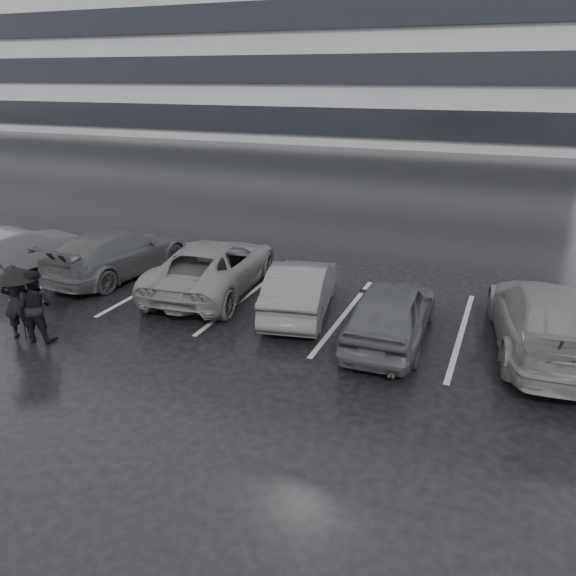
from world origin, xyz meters
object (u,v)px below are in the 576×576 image
(car_west_d, at_px, (18,249))
(pedestrian_right, at_px, (35,306))
(car_main, at_px, (391,312))
(car_west_a, at_px, (301,288))
(car_east, at_px, (548,319))
(car_west_b, at_px, (213,266))
(pedestrian_left, at_px, (17,302))
(car_west_c, at_px, (118,252))

(car_west_d, xyz_separation_m, pedestrian_right, (4.22, -3.48, 0.17))
(car_main, bearing_deg, car_west_a, -19.10)
(car_west_a, height_order, car_east, car_east)
(car_west_a, distance_m, pedestrian_right, 6.07)
(car_west_b, height_order, pedestrian_left, pedestrian_left)
(car_main, height_order, car_west_d, car_main)
(pedestrian_right, bearing_deg, car_main, -167.16)
(car_west_a, relative_size, pedestrian_right, 2.39)
(car_west_a, bearing_deg, car_east, 168.63)
(car_west_b, height_order, car_west_c, car_west_b)
(car_west_b, bearing_deg, pedestrian_right, 56.80)
(car_west_b, height_order, car_east, car_east)
(car_west_b, relative_size, pedestrian_left, 2.94)
(car_west_a, bearing_deg, pedestrian_right, 25.97)
(car_main, height_order, car_west_b, car_west_b)
(car_west_d, bearing_deg, pedestrian_right, 153.95)
(pedestrian_left, bearing_deg, car_main, 171.96)
(car_west_a, distance_m, car_west_b, 2.78)
(car_west_b, bearing_deg, car_west_d, -0.49)
(pedestrian_left, bearing_deg, car_west_b, -150.43)
(car_west_b, xyz_separation_m, pedestrian_left, (-2.55, -4.24, 0.16))
(car_west_b, distance_m, car_east, 8.33)
(car_main, distance_m, car_west_c, 8.49)
(car_west_a, relative_size, car_west_c, 0.82)
(car_west_a, distance_m, pedestrian_left, 6.48)
(car_west_d, height_order, pedestrian_right, pedestrian_right)
(car_main, height_order, car_east, car_east)
(car_east, bearing_deg, pedestrian_left, 10.93)
(car_west_c, height_order, car_east, car_east)
(car_main, xyz_separation_m, car_west_c, (-8.39, 1.29, 0.00))
(pedestrian_right, bearing_deg, pedestrian_left, -4.73)
(car_west_d, bearing_deg, car_east, -165.55)
(car_west_d, distance_m, pedestrian_right, 5.48)
(car_west_c, xyz_separation_m, pedestrian_right, (1.17, -4.26, 0.13))
(car_west_a, xyz_separation_m, car_west_b, (-2.74, 0.49, 0.06))
(car_west_a, bearing_deg, car_west_c, -16.99)
(car_west_b, distance_m, pedestrian_right, 4.68)
(car_west_b, height_order, car_west_d, car_west_b)
(car_main, distance_m, pedestrian_left, 8.27)
(car_east, xyz_separation_m, pedestrian_left, (-10.87, -3.78, 0.12))
(car_west_c, height_order, pedestrian_left, pedestrian_left)
(pedestrian_left, bearing_deg, car_west_a, -174.06)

